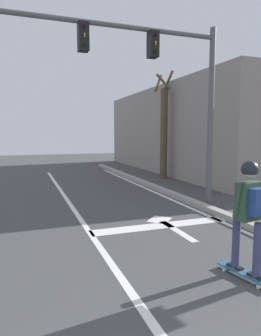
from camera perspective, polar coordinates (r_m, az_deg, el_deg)
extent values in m
cube|color=silver|center=(6.39, -7.95, -11.68)|extent=(0.12, 20.00, 0.01)
cube|color=silver|center=(7.55, 15.13, -8.98)|extent=(0.12, 20.00, 0.01)
cube|color=silver|center=(6.70, 5.86, -10.76)|extent=(3.14, 0.40, 0.01)
cube|color=silver|center=(6.41, 8.84, -11.63)|extent=(0.16, 1.40, 0.01)
cube|color=silver|center=(7.13, 5.53, -9.69)|extent=(0.71, 0.71, 0.01)
cube|color=gray|center=(7.67, 16.69, -8.26)|extent=(0.24, 24.00, 0.14)
cube|color=#275B80|center=(4.69, 20.86, -18.02)|extent=(0.35, 0.87, 0.02)
cube|color=#B2B2B7|center=(4.86, 18.10, -17.19)|extent=(0.17, 0.08, 0.01)
cylinder|color=silver|center=(4.81, 17.30, -17.86)|extent=(0.04, 0.06, 0.05)
cylinder|color=silver|center=(4.94, 18.84, -17.24)|extent=(0.04, 0.06, 0.05)
cylinder|color=silver|center=(4.49, 23.07, -19.95)|extent=(0.04, 0.06, 0.05)
cylinder|color=#3A3B62|center=(4.65, 19.33, -13.13)|extent=(0.11, 0.11, 0.74)
cube|color=black|center=(4.78, 19.16, -17.17)|extent=(0.13, 0.25, 0.03)
cylinder|color=#3A3B62|center=(4.45, 22.88, -14.18)|extent=(0.11, 0.11, 0.74)
cube|color=black|center=(4.59, 22.67, -18.37)|extent=(0.13, 0.25, 0.03)
cube|color=#2B4833|center=(4.38, 21.40, -5.83)|extent=(0.38, 0.24, 0.52)
cylinder|color=#2B4833|center=(4.25, 19.57, -5.79)|extent=(0.07, 0.14, 0.48)
cylinder|color=#2B4833|center=(4.53, 22.54, -5.16)|extent=(0.07, 0.10, 0.48)
sphere|color=tan|center=(4.31, 21.62, -0.56)|extent=(0.21, 0.21, 0.21)
sphere|color=black|center=(4.31, 21.64, -0.22)|extent=(0.23, 0.23, 0.23)
cube|color=navy|center=(4.29, 22.89, -5.87)|extent=(0.28, 0.19, 0.36)
cylinder|color=#5A5B5C|center=(8.83, 14.91, 9.11)|extent=(0.16, 0.16, 4.85)
cylinder|color=#5A5B5C|center=(8.06, -2.11, 25.26)|extent=(5.34, 0.12, 0.12)
cube|color=black|center=(8.26, 4.26, 22.24)|extent=(0.24, 0.28, 0.64)
cylinder|color=#3A0605|center=(8.18, 4.75, 23.84)|extent=(0.02, 0.10, 0.10)
cylinder|color=yellow|center=(8.12, 4.73, 22.50)|extent=(0.02, 0.10, 0.10)
cylinder|color=black|center=(8.07, 4.72, 21.13)|extent=(0.02, 0.10, 0.10)
cube|color=black|center=(7.74, -8.95, 23.27)|extent=(0.24, 0.28, 0.64)
cylinder|color=#3A0605|center=(7.66, -8.74, 25.02)|extent=(0.02, 0.10, 0.10)
cylinder|color=yellow|center=(7.60, -8.71, 23.59)|extent=(0.02, 0.10, 0.10)
cylinder|color=black|center=(7.54, -8.69, 22.14)|extent=(0.02, 0.10, 0.10)
cylinder|color=brown|center=(13.54, 6.33, 6.40)|extent=(0.32, 0.32, 3.95)
cylinder|color=brown|center=(13.99, 7.08, 15.82)|extent=(0.42, 0.54, 0.99)
cylinder|color=brown|center=(13.86, 5.31, 15.69)|extent=(0.53, 0.43, 0.78)
cylinder|color=brown|center=(13.43, 6.24, 15.95)|extent=(0.59, 0.46, 0.70)
cube|color=gray|center=(19.14, 21.26, 6.60)|extent=(12.35, 13.47, 4.34)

